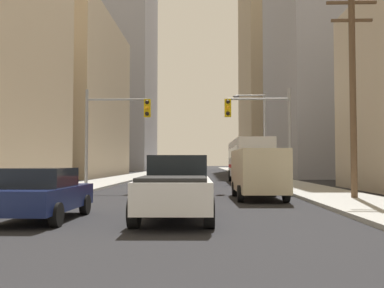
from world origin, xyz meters
name	(u,v)px	position (x,y,z in m)	size (l,w,h in m)	color
sidewalk_left	(138,176)	(-7.17, 50.00, 0.07)	(3.62, 160.00, 0.15)	#9E9E99
sidewalk_right	(255,176)	(7.17, 50.00, 0.07)	(3.62, 160.00, 0.15)	#9E9E99
city_bus	(248,159)	(4.51, 31.64, 1.93)	(2.67, 11.51, 3.40)	silver
pickup_truck_white	(176,187)	(0.14, 10.40, 0.93)	(2.20, 5.44, 1.90)	white
cargo_van_beige	(258,171)	(3.46, 17.38, 1.29)	(2.16, 5.26, 2.26)	#C6B793
sedan_navy	(43,194)	(-3.72, 9.95, 0.77)	(1.95, 4.22, 1.52)	#141E4C
sedan_red	(183,179)	(-0.14, 20.53, 0.77)	(1.95, 4.25, 1.52)	maroon
sedan_maroon	(190,174)	(-0.09, 31.18, 0.77)	(1.95, 4.25, 1.52)	maroon
sedan_grey	(194,172)	(0.02, 39.43, 0.77)	(1.95, 4.23, 1.52)	slate
traffic_signal_near_left	(114,122)	(-4.31, 22.61, 4.05)	(3.88, 0.44, 6.00)	gray
traffic_signal_near_right	(261,122)	(4.32, 22.61, 4.05)	(3.86, 0.44, 6.00)	gray
utility_pole_right	(353,88)	(7.54, 16.50, 4.96)	(2.20, 0.28, 9.38)	brown
street_lamp_right	(259,128)	(5.61, 33.34, 4.58)	(2.74, 0.32, 7.50)	gray
building_left_mid_office	(33,98)	(-20.08, 49.45, 9.65)	(19.86, 23.39, 19.29)	tan
building_left_far_tower	(94,59)	(-23.26, 90.47, 24.43)	(25.74, 22.46, 48.86)	#93939E
building_right_mid_block	(346,50)	(18.85, 51.17, 15.81)	(17.59, 23.75, 31.61)	#93939E
building_right_far_highrise	(286,26)	(18.64, 88.86, 30.95)	(18.21, 28.74, 61.90)	tan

